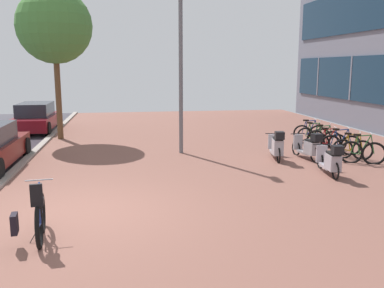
# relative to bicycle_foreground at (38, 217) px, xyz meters

# --- Properties ---
(ground) EXTENTS (21.00, 40.00, 0.13)m
(ground) POSITION_rel_bicycle_foreground_xyz_m (2.15, 1.25, -0.43)
(ground) COLOR #312D36
(bicycle_foreground) EXTENTS (0.63, 1.49, 1.15)m
(bicycle_foreground) POSITION_rel_bicycle_foreground_xyz_m (0.00, 0.00, 0.00)
(bicycle_foreground) COLOR black
(bicycle_foreground) RESTS_ON ground
(bicycle_rack_00) EXTENTS (1.32, 0.69, 1.02)m
(bicycle_rack_00) POSITION_rel_bicycle_foreground_xyz_m (8.95, 4.58, -0.05)
(bicycle_rack_00) COLOR black
(bicycle_rack_00) RESTS_ON ground
(bicycle_rack_01) EXTENTS (1.17, 0.69, 0.94)m
(bicycle_rack_01) POSITION_rel_bicycle_foreground_xyz_m (9.01, 5.27, -0.08)
(bicycle_rack_01) COLOR black
(bicycle_rack_01) RESTS_ON ground
(bicycle_rack_02) EXTENTS (1.37, 0.55, 1.00)m
(bicycle_rack_02) POSITION_rel_bicycle_foreground_xyz_m (8.96, 5.95, -0.06)
(bicycle_rack_02) COLOR black
(bicycle_rack_02) RESTS_ON ground
(bicycle_rack_03) EXTENTS (1.24, 0.51, 0.92)m
(bicycle_rack_03) POSITION_rel_bicycle_foreground_xyz_m (8.87, 6.64, -0.08)
(bicycle_rack_03) COLOR black
(bicycle_rack_03) RESTS_ON ground
(bicycle_rack_04) EXTENTS (1.11, 0.76, 0.94)m
(bicycle_rack_04) POSITION_rel_bicycle_foreground_xyz_m (9.02, 7.33, -0.08)
(bicycle_rack_04) COLOR black
(bicycle_rack_04) RESTS_ON ground
(bicycle_rack_05) EXTENTS (1.17, 0.71, 0.94)m
(bicycle_rack_05) POSITION_rel_bicycle_foreground_xyz_m (8.93, 8.02, -0.08)
(bicycle_rack_05) COLOR black
(bicycle_rack_05) RESTS_ON ground
(bicycle_rack_06) EXTENTS (1.29, 0.53, 0.96)m
(bicycle_rack_06) POSITION_rel_bicycle_foreground_xyz_m (9.07, 8.71, -0.07)
(bicycle_rack_06) COLOR black
(bicycle_rack_06) RESTS_ON ground
(scooter_near) EXTENTS (0.65, 1.76, 1.03)m
(scooter_near) POSITION_rel_bicycle_foreground_xyz_m (6.46, 5.53, 0.05)
(scooter_near) COLOR black
(scooter_near) RESTS_ON ground
(scooter_mid) EXTENTS (0.56, 1.70, 0.96)m
(scooter_mid) POSITION_rel_bicycle_foreground_xyz_m (7.51, 5.36, 0.02)
(scooter_mid) COLOR black
(scooter_mid) RESTS_ON ground
(scooter_far) EXTENTS (0.59, 1.77, 0.97)m
(scooter_far) POSITION_rel_bicycle_foreground_xyz_m (7.23, 3.33, 0.03)
(scooter_far) COLOR black
(scooter_far) RESTS_ON ground
(parked_car_far) EXTENTS (1.80, 4.19, 1.34)m
(parked_car_far) POSITION_rel_bicycle_foreground_xyz_m (-2.65, 13.42, 0.22)
(parked_car_far) COLOR maroon
(parked_car_far) RESTS_ON ground
(lamp_post) EXTENTS (0.20, 0.52, 5.52)m
(lamp_post) POSITION_rel_bicycle_foreground_xyz_m (3.51, 7.15, 2.67)
(lamp_post) COLOR slate
(lamp_post) RESTS_ON ground
(street_tree) EXTENTS (3.05, 3.05, 6.19)m
(street_tree) POSITION_rel_bicycle_foreground_xyz_m (-1.18, 10.92, 4.23)
(street_tree) COLOR brown
(street_tree) RESTS_ON ground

